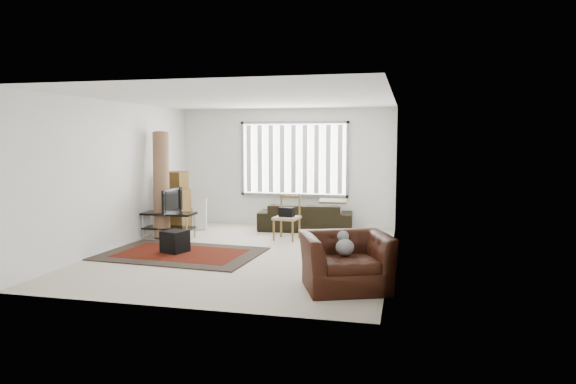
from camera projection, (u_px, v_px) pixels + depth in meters
name	position (u px, v px, depth m)	size (l,w,h in m)	color
room	(256.00, 153.00, 9.37)	(6.00, 6.02, 2.71)	beige
persian_rug	(181.00, 254.00, 8.97)	(2.80, 1.96, 0.02)	black
tv_stand	(169.00, 220.00, 10.40)	(1.05, 0.47, 0.53)	black
tv	(168.00, 201.00, 10.36)	(0.85, 0.11, 0.49)	black
subwoofer	(175.00, 241.00, 9.04)	(0.38, 0.38, 0.38)	black
moving_boxes	(176.00, 204.00, 11.16)	(0.56, 0.51, 1.30)	brown
white_flatpack	(194.00, 214.00, 11.39)	(0.55, 0.08, 0.71)	silver
rolled_rug	(161.00, 185.00, 10.44)	(0.32, 0.32, 2.14)	brown
sofa	(305.00, 213.00, 11.27)	(2.03, 0.88, 0.78)	black
side_chair	(287.00, 216.00, 10.26)	(0.52, 0.52, 0.88)	#978A63
armchair	(346.00, 257.00, 6.90)	(1.43, 1.34, 0.85)	#33140A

